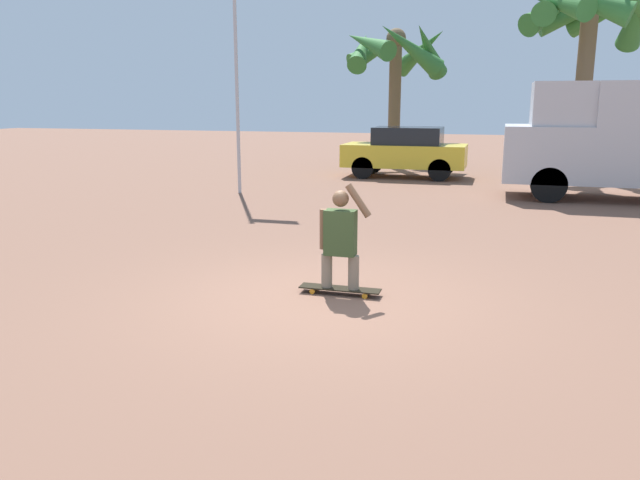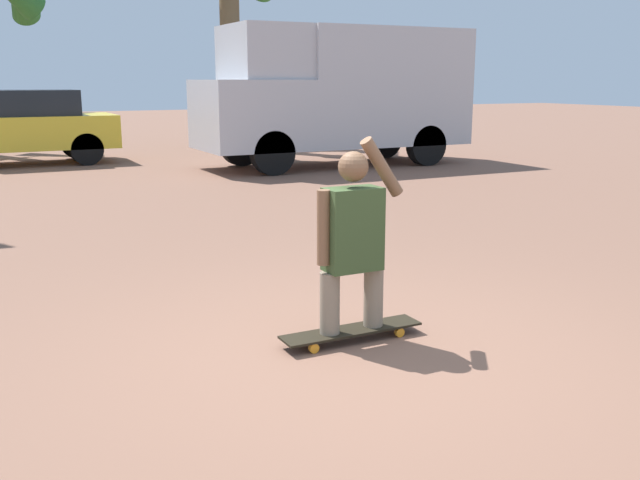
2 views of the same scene
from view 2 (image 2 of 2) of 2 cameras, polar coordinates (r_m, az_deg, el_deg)
The scene contains 5 objects.
ground_plane at distance 4.84m, azimuth 2.67°, elevation -9.33°, with size 80.00×80.00×0.00m, color brown.
skateboard at distance 5.11m, azimuth 2.54°, elevation -7.28°, with size 1.05×0.22×0.08m.
person_skateboarder at distance 4.91m, azimuth 2.61°, elevation 0.44°, with size 0.67×0.22×1.36m.
camper_van at distance 15.48m, azimuth 1.56°, elevation 11.83°, with size 5.82×2.02×2.88m.
parked_car_yellow at distance 16.94m, azimuth -22.65°, elevation 8.44°, with size 3.88×1.73×1.60m.
Camera 2 is at (-2.22, -3.90, 1.82)m, focal length 40.00 mm.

